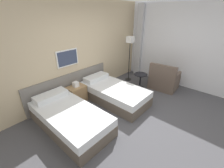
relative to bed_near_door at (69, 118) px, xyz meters
The scene contains 9 objects.
ground_plane 1.64m from the bed_near_door, 39.77° to the right, with size 16.00×16.00×0.00m, color #47474C.
wall_headboard 1.92m from the bed_near_door, 40.07° to the left, with size 10.00×0.10×2.70m.
wall_window 4.16m from the bed_near_door, 16.84° to the right, with size 0.21×4.54×2.70m.
bed_near_door is the anchor object (origin of this frame).
bed_near_window 1.50m from the bed_near_door, ahead, with size 0.98×1.96×0.58m.
nightstand 1.05m from the bed_near_door, 44.48° to the left, with size 0.49×0.37×0.62m.
floor_lamp 3.23m from the bed_near_door, 10.30° to the left, with size 0.24×0.24×1.61m.
side_table 2.71m from the bed_near_door, ahead, with size 0.44×0.44×0.50m.
armchair 3.29m from the bed_near_door, 13.35° to the right, with size 0.80×0.91×0.90m.
Camera 1 is at (-2.62, -1.45, 2.38)m, focal length 24.00 mm.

